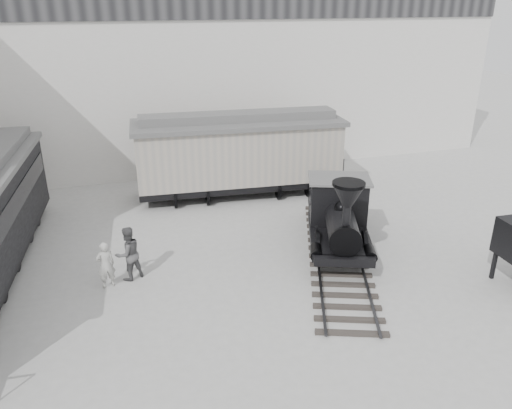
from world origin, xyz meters
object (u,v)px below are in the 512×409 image
object	(u,v)px
locomotive	(338,218)
visitor_b	(128,254)
boxcar	(239,152)
visitor_a	(106,265)

from	to	relation	value
locomotive	visitor_b	size ratio (longest dim) A/B	5.15
boxcar	visitor_b	xyz separation A→B (m)	(-5.79, -6.66, -1.17)
visitor_a	visitor_b	world-z (taller)	visitor_b
boxcar	visitor_a	world-z (taller)	boxcar
locomotive	visitor_a	distance (m)	8.56
locomotive	visitor_b	world-z (taller)	locomotive
locomotive	visitor_a	world-z (taller)	locomotive
boxcar	visitor_b	world-z (taller)	boxcar
visitor_a	visitor_b	size ratio (longest dim) A/B	0.86
locomotive	visitor_b	distance (m)	7.78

